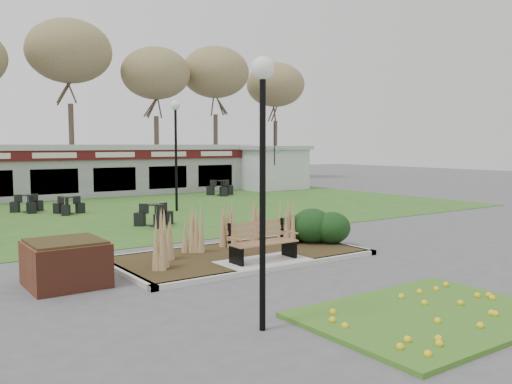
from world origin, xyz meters
TOP-DOWN VIEW (x-y plane):
  - ground at (0.00, 0.00)m, footprint 100.00×100.00m
  - lawn at (0.00, 12.00)m, footprint 34.00×16.00m
  - flower_bed at (0.00, -4.60)m, footprint 4.20×3.00m
  - planting_bed at (1.27, 1.35)m, footprint 6.75×3.40m
  - park_bench at (0.00, 0.25)m, footprint 1.70×0.66m
  - brick_planter at (-4.40, 1.00)m, footprint 1.50×1.50m
  - food_pavilion at (0.00, 19.96)m, footprint 24.60×3.40m
  - service_hut at (13.50, 18.00)m, footprint 4.40×3.40m
  - tree_backdrop at (0.00, 28.00)m, footprint 47.24×5.24m
  - lamp_post_near_right at (-2.66, -3.50)m, footprint 0.35×0.35m
  - lamp_post_far_right at (3.12, 10.94)m, footprint 0.40×0.40m
  - bistro_set_a at (-1.04, 12.61)m, footprint 1.18×1.32m
  - bistro_set_b at (-2.27, 14.19)m, footprint 1.39×1.21m
  - bistro_set_c at (0.52, 7.41)m, footprint 1.43×1.36m
  - bistro_set_d at (8.51, 16.07)m, footprint 1.52×1.56m
  - patio_umbrella at (10.01, 13.00)m, footprint 2.77×2.80m

SIDE VIEW (x-z plane):
  - ground at x=0.00m, z-range 0.00..0.00m
  - lawn at x=0.00m, z-range 0.00..0.02m
  - flower_bed at x=0.00m, z-range -0.01..0.15m
  - bistro_set_a at x=-1.04m, z-range -0.10..0.60m
  - bistro_set_b at x=-2.27m, z-range -0.10..0.63m
  - bistro_set_c at x=0.52m, z-range -0.11..0.66m
  - bistro_set_d at x=8.51m, z-range -0.12..0.72m
  - planting_bed at x=1.27m, z-range -0.27..1.00m
  - brick_planter at x=-4.40m, z-range 0.00..0.95m
  - park_bench at x=0.00m, z-range 0.12..1.05m
  - service_hut at x=13.50m, z-range 0.04..2.86m
  - food_pavilion at x=0.00m, z-range 0.03..2.93m
  - patio_umbrella at x=10.01m, z-range 0.39..3.27m
  - lamp_post_near_right at x=-2.66m, z-range 0.96..5.17m
  - lamp_post_far_right at x=3.12m, z-range 1.09..5.86m
  - tree_backdrop at x=0.00m, z-range 3.18..13.54m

